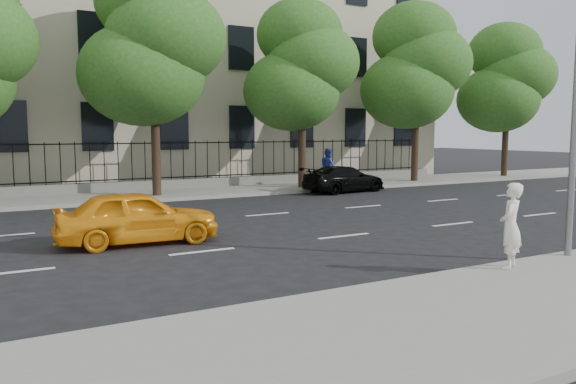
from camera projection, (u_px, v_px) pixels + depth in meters
name	position (u px, v px, depth m)	size (l,w,h in m)	color
ground	(406.00, 254.00, 12.85)	(120.00, 120.00, 0.00)	black
near_sidewalk	(566.00, 295.00, 9.36)	(60.00, 4.00, 0.15)	gray
far_sidewalk	(196.00, 192.00, 25.00)	(60.00, 4.00, 0.15)	gray
lane_markings	(301.00, 224.00, 16.97)	(49.60, 4.62, 0.01)	silver
masonry_building	(139.00, 21.00, 31.81)	(34.60, 12.11, 18.50)	#BBB194
iron_fence	(184.00, 177.00, 26.42)	(30.00, 0.50, 2.20)	slate
street_light	(557.00, 21.00, 11.96)	(0.25, 3.32, 8.05)	slate
tree_c	(153.00, 42.00, 22.81)	(5.89, 5.50, 9.80)	#382619
tree_d	(301.00, 66.00, 26.26)	(5.34, 4.94, 8.84)	#382619
tree_e	(415.00, 66.00, 29.60)	(5.71, 5.31, 9.46)	#382619
tree_f	(506.00, 79.00, 33.02)	(5.52, 5.12, 9.01)	#382619
yellow_taxi	(137.00, 217.00, 13.98)	(1.60, 3.98, 1.35)	#FFA116
black_sedan	(344.00, 179.00, 25.80)	(1.70, 4.17, 1.21)	black
woman_near	(511.00, 226.00, 10.83)	(0.61, 0.40, 1.67)	white
pedestrian_far	(328.00, 167.00, 27.23)	(0.89, 0.69, 1.83)	navy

